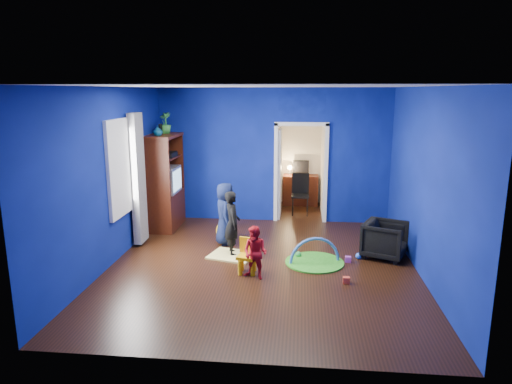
# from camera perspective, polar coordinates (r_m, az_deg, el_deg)

# --- Properties ---
(floor) EXTENTS (5.00, 5.50, 0.01)m
(floor) POSITION_cam_1_polar(r_m,az_deg,el_deg) (7.63, 0.77, -9.26)
(floor) COLOR black
(floor) RESTS_ON ground
(ceiling) EXTENTS (5.00, 5.50, 0.01)m
(ceiling) POSITION_cam_1_polar(r_m,az_deg,el_deg) (7.08, 0.85, 13.07)
(ceiling) COLOR white
(ceiling) RESTS_ON wall_back
(wall_back) EXTENTS (5.00, 0.02, 2.90)m
(wall_back) POSITION_cam_1_polar(r_m,az_deg,el_deg) (9.92, 2.18, 4.55)
(wall_back) COLOR navy
(wall_back) RESTS_ON floor
(wall_front) EXTENTS (5.00, 0.02, 2.90)m
(wall_front) POSITION_cam_1_polar(r_m,az_deg,el_deg) (4.57, -2.17, -5.19)
(wall_front) COLOR navy
(wall_front) RESTS_ON floor
(wall_left) EXTENTS (0.02, 5.50, 2.90)m
(wall_left) POSITION_cam_1_polar(r_m,az_deg,el_deg) (7.83, -17.74, 1.77)
(wall_left) COLOR navy
(wall_left) RESTS_ON floor
(wall_right) EXTENTS (0.02, 5.50, 2.90)m
(wall_right) POSITION_cam_1_polar(r_m,az_deg,el_deg) (7.44, 20.38, 1.02)
(wall_right) COLOR navy
(wall_right) RESTS_ON floor
(alcove) EXTENTS (1.00, 1.75, 2.50)m
(alcove) POSITION_cam_1_polar(r_m,az_deg,el_deg) (10.80, 5.65, 4.09)
(alcove) COLOR silver
(alcove) RESTS_ON floor
(armchair) EXTENTS (0.91, 0.90, 0.64)m
(armchair) POSITION_cam_1_polar(r_m,az_deg,el_deg) (8.22, 15.83, -5.75)
(armchair) COLOR black
(armchair) RESTS_ON floor
(child_black) EXTENTS (0.39, 0.48, 1.14)m
(child_black) POSITION_cam_1_polar(r_m,az_deg,el_deg) (7.98, -2.98, -3.92)
(child_black) COLOR black
(child_black) RESTS_ON floor
(child_navy) EXTENTS (0.46, 0.63, 1.18)m
(child_navy) POSITION_cam_1_polar(r_m,az_deg,el_deg) (8.53, -3.86, -2.74)
(child_navy) COLOR #0E1435
(child_navy) RESTS_ON floor
(toddler_red) EXTENTS (0.49, 0.45, 0.83)m
(toddler_red) POSITION_cam_1_polar(r_m,az_deg,el_deg) (7.03, -0.09, -7.60)
(toddler_red) COLOR red
(toddler_red) RESTS_ON floor
(vase) EXTENTS (0.24, 0.24, 0.20)m
(vase) POSITION_cam_1_polar(r_m,az_deg,el_deg) (9.25, -12.19, 7.48)
(vase) COLOR #0C5764
(vase) RESTS_ON tv_armoire
(potted_plant) EXTENTS (0.31, 0.31, 0.43)m
(potted_plant) POSITION_cam_1_polar(r_m,az_deg,el_deg) (9.73, -11.29, 8.47)
(potted_plant) COLOR green
(potted_plant) RESTS_ON tv_armoire
(tv_armoire) EXTENTS (0.58, 1.14, 1.96)m
(tv_armoire) POSITION_cam_1_polar(r_m,az_deg,el_deg) (9.68, -11.36, 1.28)
(tv_armoire) COLOR #3B1209
(tv_armoire) RESTS_ON floor
(crt_tv) EXTENTS (0.46, 0.70, 0.54)m
(crt_tv) POSITION_cam_1_polar(r_m,az_deg,el_deg) (9.66, -11.14, 1.51)
(crt_tv) COLOR silver
(crt_tv) RESTS_ON tv_armoire
(yellow_blanket) EXTENTS (0.88, 0.78, 0.03)m
(yellow_blanket) POSITION_cam_1_polar(r_m,az_deg,el_deg) (8.07, -3.04, -7.92)
(yellow_blanket) COLOR #F2E07A
(yellow_blanket) RESTS_ON floor
(hopper_ball) EXTENTS (0.36, 0.36, 0.36)m
(hopper_ball) POSITION_cam_1_polar(r_m,az_deg,el_deg) (8.89, -3.87, -4.83)
(hopper_ball) COLOR yellow
(hopper_ball) RESTS_ON floor
(kid_chair) EXTENTS (0.34, 0.34, 0.50)m
(kid_chair) POSITION_cam_1_polar(r_m,az_deg,el_deg) (7.29, -1.12, -8.24)
(kid_chair) COLOR yellow
(kid_chair) RESTS_ON floor
(play_mat) EXTENTS (0.98, 0.98, 0.03)m
(play_mat) POSITION_cam_1_polar(r_m,az_deg,el_deg) (7.82, 7.32, -8.71)
(play_mat) COLOR #409A22
(play_mat) RESTS_ON floor
(toy_arch) EXTENTS (0.86, 0.28, 0.87)m
(toy_arch) POSITION_cam_1_polar(r_m,az_deg,el_deg) (7.82, 7.32, -8.66)
(toy_arch) COLOR #3F8CD8
(toy_arch) RESTS_ON floor
(window_left) EXTENTS (0.03, 0.95, 1.55)m
(window_left) POSITION_cam_1_polar(r_m,az_deg,el_deg) (8.13, -16.73, 2.93)
(window_left) COLOR white
(window_left) RESTS_ON wall_left
(curtain) EXTENTS (0.14, 0.42, 2.40)m
(curtain) POSITION_cam_1_polar(r_m,az_deg,el_deg) (8.64, -14.53, 1.59)
(curtain) COLOR slate
(curtain) RESTS_ON floor
(doorway) EXTENTS (1.16, 0.10, 2.10)m
(doorway) POSITION_cam_1_polar(r_m,az_deg,el_deg) (9.97, 5.60, 2.20)
(doorway) COLOR white
(doorway) RESTS_ON floor
(study_desk) EXTENTS (0.88, 0.44, 0.75)m
(study_desk) POSITION_cam_1_polar(r_m,az_deg,el_deg) (11.58, 5.56, 0.27)
(study_desk) COLOR #3D140A
(study_desk) RESTS_ON floor
(desk_monitor) EXTENTS (0.40, 0.05, 0.32)m
(desk_monitor) POSITION_cam_1_polar(r_m,az_deg,el_deg) (11.59, 5.63, 3.17)
(desk_monitor) COLOR black
(desk_monitor) RESTS_ON study_desk
(desk_lamp) EXTENTS (0.14, 0.14, 0.14)m
(desk_lamp) POSITION_cam_1_polar(r_m,az_deg,el_deg) (11.54, 4.23, 3.05)
(desk_lamp) COLOR #FFD88C
(desk_lamp) RESTS_ON study_desk
(folding_chair) EXTENTS (0.40, 0.40, 0.92)m
(folding_chair) POSITION_cam_1_polar(r_m,az_deg,el_deg) (10.63, 5.55, -0.39)
(folding_chair) COLOR black
(folding_chair) RESTS_ON floor
(book_shelf) EXTENTS (0.88, 0.24, 0.04)m
(book_shelf) POSITION_cam_1_polar(r_m,az_deg,el_deg) (11.45, 5.74, 8.45)
(book_shelf) COLOR white
(book_shelf) RESTS_ON study_desk
(toy_0) EXTENTS (0.10, 0.08, 0.10)m
(toy_0) POSITION_cam_1_polar(r_m,az_deg,el_deg) (7.12, 11.21, -10.76)
(toy_0) COLOR #F74829
(toy_0) RESTS_ON floor
(toy_1) EXTENTS (0.11, 0.11, 0.11)m
(toy_1) POSITION_cam_1_polar(r_m,az_deg,el_deg) (8.13, 12.71, -7.77)
(toy_1) COLOR blue
(toy_1) RESTS_ON floor
(toy_2) EXTENTS (0.11, 0.11, 0.11)m
(toy_2) POSITION_cam_1_polar(r_m,az_deg,el_deg) (8.03, 5.30, -7.76)
(toy_2) COLOR green
(toy_2) RESTS_ON floor
(toy_3) EXTENTS (0.10, 0.08, 0.10)m
(toy_3) POSITION_cam_1_polar(r_m,az_deg,el_deg) (7.94, 11.42, -8.25)
(toy_3) COLOR #BF48C0
(toy_3) RESTS_ON floor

